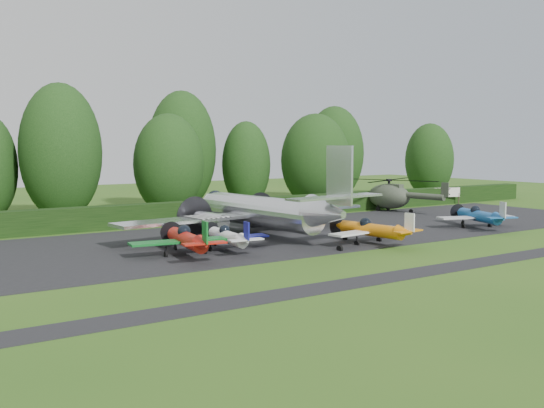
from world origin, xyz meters
TOP-DOWN VIEW (x-y plane):
  - ground at (0.00, 0.00)m, footprint 160.00×160.00m
  - apron at (0.00, 10.00)m, footprint 70.00×18.00m
  - taxiway_verge at (0.00, -6.00)m, footprint 70.00×2.00m
  - hedgerow at (0.00, 21.00)m, footprint 90.00×1.60m
  - transport_plane at (-1.67, 10.08)m, footprint 22.96×17.60m
  - light_plane_red at (-10.11, 5.56)m, footprint 7.09×7.46m
  - light_plane_white at (-6.95, 5.94)m, footprint 6.16×6.48m
  - light_plane_orange at (3.09, 2.78)m, footprint 6.73×7.08m
  - light_plane_blue at (16.55, 4.00)m, footprint 6.85×7.20m
  - helicopter at (19.85, 18.26)m, footprint 10.84×12.70m
  - sign_board at (31.17, 20.05)m, footprint 3.60×0.14m
  - tree_3 at (23.60, 32.39)m, footprint 7.72×7.72m
  - tree_4 at (9.06, 30.36)m, footprint 5.56×5.56m
  - tree_5 at (2.20, 32.86)m, footprint 7.62×7.62m
  - tree_7 at (-1.37, 28.37)m, footprint 7.19×7.19m
  - tree_8 at (38.12, 29.30)m, footprint 6.65×6.65m
  - tree_9 at (-11.79, 29.58)m, footprint 7.60×7.60m
  - tree_10 at (16.26, 26.78)m, footprint 8.00×8.00m
  - tree_11 at (-11.27, 34.12)m, footprint 6.03×6.03m

SIDE VIEW (x-z plane):
  - ground at x=0.00m, z-range 0.00..0.00m
  - hedgerow at x=0.00m, z-range -1.00..1.00m
  - taxiway_verge at x=0.00m, z-range 0.00..0.00m
  - apron at x=0.00m, z-range 0.00..0.01m
  - light_plane_white at x=-6.95m, z-range -0.20..2.17m
  - light_plane_orange at x=3.09m, z-range -0.22..2.37m
  - light_plane_blue at x=16.55m, z-range -0.22..2.41m
  - light_plane_red at x=-10.11m, z-range -0.23..2.50m
  - sign_board at x=31.17m, z-range 0.36..2.38m
  - helicopter at x=19.85m, z-range 0.13..3.62m
  - transport_plane at x=-1.67m, z-range -1.63..5.73m
  - tree_11 at x=-11.27m, z-range -0.01..9.53m
  - tree_4 at x=9.06m, z-range -0.02..9.87m
  - tree_8 at x=38.12m, z-range -0.01..10.18m
  - tree_7 at x=-1.37m, z-range -0.01..10.36m
  - tree_10 at x=16.26m, z-range -0.01..10.79m
  - tree_3 at x=23.60m, z-range -0.01..12.21m
  - tree_9 at x=-11.79m, z-range -0.01..13.00m
  - tree_5 at x=2.20m, z-range -0.01..13.19m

